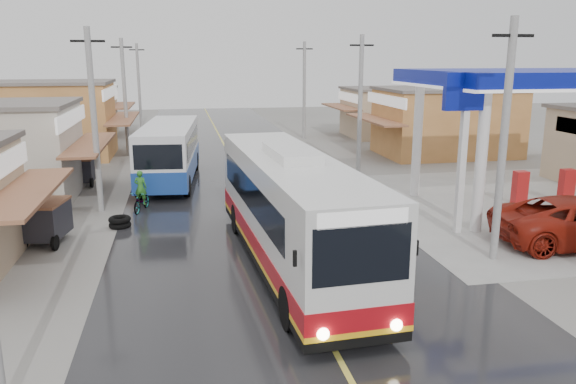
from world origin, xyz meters
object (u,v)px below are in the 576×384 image
object	(u,v)px
coach_bus	(291,210)
cyclist	(141,198)
tricycle_near	(46,219)
tyre_stack	(120,222)
tricycle_far	(83,169)
second_bus	(170,152)

from	to	relation	value
coach_bus	cyclist	xyz separation A→B (m)	(-5.26, 7.81, -1.27)
tricycle_near	tyre_stack	size ratio (longest dim) A/B	2.54
coach_bus	cyclist	bearing A→B (deg)	120.67
coach_bus	tricycle_far	xyz separation A→B (m)	(-8.68, 13.99, -1.03)
coach_bus	tyre_stack	xyz separation A→B (m)	(-6.00, 5.45, -1.66)
cyclist	tyre_stack	distance (m)	2.51
tyre_stack	tricycle_far	bearing A→B (deg)	107.43
coach_bus	tricycle_far	size ratio (longest dim) A/B	6.27
tricycle_near	tricycle_far	bearing A→B (deg)	101.20
cyclist	tricycle_near	bearing A→B (deg)	-112.54
coach_bus	tricycle_near	bearing A→B (deg)	151.70
second_bus	tricycle_far	size ratio (longest dim) A/B	4.84
cyclist	tricycle_far	bearing A→B (deg)	135.69
tricycle_near	cyclist	bearing A→B (deg)	60.52
tricycle_near	tyre_stack	world-z (taller)	tricycle_near
coach_bus	second_bus	distance (m)	14.26
tricycle_near	coach_bus	bearing A→B (deg)	-15.26
tricycle_near	tricycle_far	distance (m)	10.05
tricycle_far	tricycle_near	bearing A→B (deg)	-86.30
second_bus	cyclist	size ratio (longest dim) A/B	5.14
tricycle_far	second_bus	bearing A→B (deg)	-1.62
cyclist	tyre_stack	bearing A→B (deg)	-90.63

